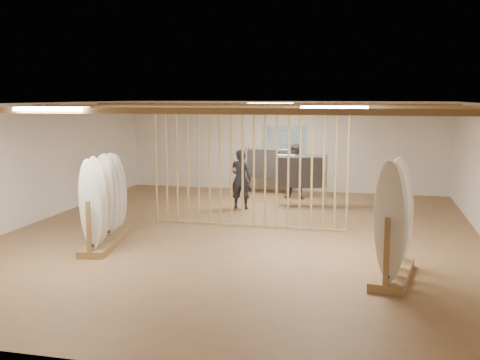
% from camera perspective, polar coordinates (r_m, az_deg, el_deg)
% --- Properties ---
extents(floor, '(12.00, 12.00, 0.00)m').
position_cam_1_polar(floor, '(12.05, 0.00, -5.65)').
color(floor, '#926C46').
rests_on(floor, ground).
extents(ceiling, '(12.00, 12.00, 0.00)m').
position_cam_1_polar(ceiling, '(11.69, 0.00, 7.78)').
color(ceiling, gray).
rests_on(ceiling, ground).
extents(wall_back, '(12.00, 0.00, 12.00)m').
position_cam_1_polar(wall_back, '(17.65, 4.48, 3.44)').
color(wall_back, white).
rests_on(wall_back, ground).
extents(wall_front, '(12.00, 0.00, 12.00)m').
position_cam_1_polar(wall_front, '(6.20, -12.90, -6.14)').
color(wall_front, white).
rests_on(wall_front, ground).
extents(wall_left, '(0.00, 12.00, 12.00)m').
position_cam_1_polar(wall_left, '(13.81, -20.64, 1.52)').
color(wall_left, white).
rests_on(wall_left, ground).
extents(ceiling_slats, '(9.50, 6.12, 0.10)m').
position_cam_1_polar(ceiling_slats, '(11.69, 0.00, 7.39)').
color(ceiling_slats, olive).
rests_on(ceiling_slats, ground).
extents(light_panels, '(1.20, 0.35, 0.06)m').
position_cam_1_polar(light_panels, '(11.69, 0.00, 7.49)').
color(light_panels, white).
rests_on(light_panels, ground).
extents(bamboo_partition, '(4.45, 0.05, 2.78)m').
position_cam_1_polar(bamboo_partition, '(12.56, 0.84, 1.43)').
color(bamboo_partition, tan).
rests_on(bamboo_partition, ground).
extents(poster, '(1.40, 0.03, 0.90)m').
position_cam_1_polar(poster, '(17.61, 4.48, 4.08)').
color(poster, '#346EB9').
rests_on(poster, ground).
extents(rack_left, '(0.90, 2.28, 1.80)m').
position_cam_1_polar(rack_left, '(11.56, -13.54, -3.37)').
color(rack_left, olive).
rests_on(rack_left, floor).
extents(rack_right, '(0.80, 1.75, 1.95)m').
position_cam_1_polar(rack_right, '(9.43, 15.35, -5.84)').
color(rack_right, olive).
rests_on(rack_right, floor).
extents(clothing_rack_a, '(1.33, 0.35, 1.42)m').
position_cam_1_polar(clothing_rack_a, '(16.96, 2.87, 1.64)').
color(clothing_rack_a, silver).
rests_on(clothing_rack_a, floor).
extents(clothing_rack_b, '(1.33, 0.50, 1.43)m').
position_cam_1_polar(clothing_rack_b, '(15.16, 6.26, 0.81)').
color(clothing_rack_b, silver).
rests_on(clothing_rack_b, floor).
extents(shopper_a, '(0.67, 0.46, 1.79)m').
position_cam_1_polar(shopper_a, '(14.74, 0.06, 0.50)').
color(shopper_a, '#212328').
rests_on(shopper_a, floor).
extents(shopper_b, '(0.96, 0.80, 1.82)m').
position_cam_1_polar(shopper_b, '(16.20, 5.81, 1.23)').
color(shopper_b, '#362F2A').
rests_on(shopper_b, floor).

